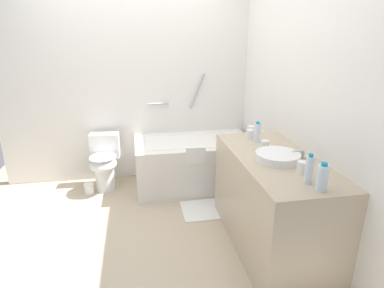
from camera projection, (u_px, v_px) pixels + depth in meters
ground_plane at (142, 227)px, 3.13m from camera, size 3.87×3.87×0.00m
wall_back_tiled at (134, 79)px, 3.91m from camera, size 3.27×0.10×2.57m
wall_right_mirror at (295, 93)px, 2.96m from camera, size 0.10×2.88×2.57m
bathtub at (194, 161)px, 3.92m from camera, size 1.42×0.80×1.34m
toilet at (104, 162)px, 3.81m from camera, size 0.37×0.51×0.67m
vanity_counter at (271, 202)px, 2.74m from camera, size 0.63×1.42×0.85m
sink_basin at (278, 157)px, 2.52m from camera, size 0.35×0.35×0.06m
sink_faucet at (302, 155)px, 2.55m from camera, size 0.11×0.15×0.07m
water_bottle_0 at (322, 178)px, 2.01m from camera, size 0.07×0.07×0.19m
water_bottle_1 at (257, 133)px, 2.93m from camera, size 0.06×0.06×0.20m
water_bottle_2 at (309, 170)px, 2.11m from camera, size 0.06×0.06×0.21m
drinking_glass_0 at (265, 145)px, 2.75m from camera, size 0.07×0.07×0.08m
drinking_glass_1 at (302, 167)px, 2.28m from camera, size 0.08×0.08×0.09m
drinking_glass_2 at (251, 131)px, 3.14m from camera, size 0.08×0.08×0.10m
drinking_glass_3 at (250, 134)px, 3.05m from camera, size 0.06×0.06×0.09m
bath_mat at (211, 209)px, 3.43m from camera, size 0.64×0.43×0.01m
toilet_paper_roll at (89, 189)px, 3.76m from camera, size 0.11×0.11×0.13m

